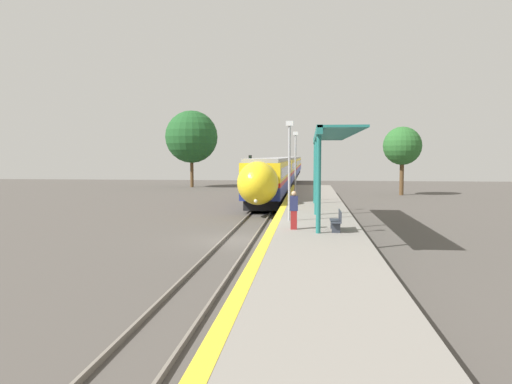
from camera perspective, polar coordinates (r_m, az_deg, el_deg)
The scene contains 13 objects.
ground_plane at distance 24.59m, azimuth -1.99°, elevation -5.57°, with size 120.00×120.00×0.00m, color #4C4742.
rail_left at distance 24.69m, azimuth -3.65°, elevation -5.36°, with size 0.08×90.00×0.15m, color slate.
rail_right at distance 24.49m, azimuth -0.32°, elevation -5.43°, with size 0.08×90.00×0.15m, color slate.
train at distance 76.70m, azimuth 3.54°, elevation 2.73°, with size 2.91×90.42×3.96m.
platform_right at distance 24.28m, azimuth 6.66°, elevation -4.66°, with size 4.21×64.00×0.90m.
platform_bench at distance 22.02m, azimuth 9.28°, elevation -3.18°, with size 0.44×1.63×0.89m.
person_waiting at distance 22.19m, azimuth 4.35°, elevation -2.00°, with size 0.36×0.22×1.71m.
railway_signal at distance 45.45m, azimuth -0.67°, elevation 2.18°, with size 0.28×0.28×4.22m.
lamppost_near at distance 25.02m, azimuth 3.83°, elevation 3.27°, with size 0.36×0.20×4.99m.
lamppost_mid at distance 36.08m, azimuth 4.53°, elevation 3.53°, with size 0.36×0.20×4.99m.
station_canopy at distance 27.80m, azimuth 8.12°, elevation 5.95°, with size 2.02×16.43×4.47m.
background_tree_left at distance 66.67m, azimuth -7.38°, elevation 6.27°, with size 6.89×6.89×10.11m.
background_tree_right at distance 54.89m, azimuth 16.38°, elevation 5.05°, with size 4.03×4.03×7.22m.
Camera 1 is at (3.42, -24.00, 4.16)m, focal length 35.00 mm.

